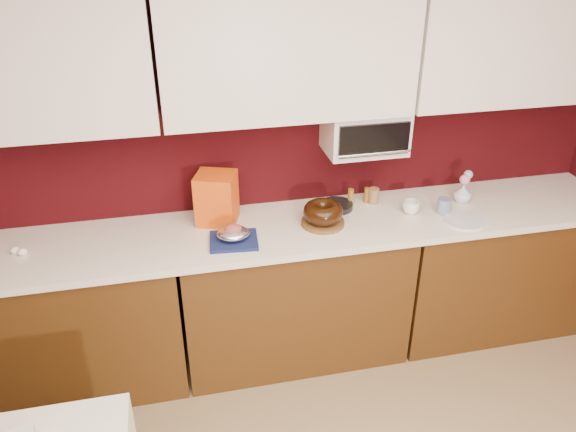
# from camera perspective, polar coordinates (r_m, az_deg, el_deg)

# --- Properties ---
(wall_back) EXTENTS (4.00, 0.02, 2.50)m
(wall_back) POSITION_cam_1_polar(r_m,az_deg,el_deg) (3.30, -0.64, 6.94)
(wall_back) COLOR #34070A
(wall_back) RESTS_ON floor
(base_cabinet_left) EXTENTS (1.31, 0.58, 0.86)m
(base_cabinet_left) POSITION_cam_1_polar(r_m,az_deg,el_deg) (3.45, -21.98, -10.08)
(base_cabinet_left) COLOR #472B0E
(base_cabinet_left) RESTS_ON floor
(base_cabinet_center) EXTENTS (1.31, 0.58, 0.86)m
(base_cabinet_center) POSITION_cam_1_polar(r_m,az_deg,el_deg) (3.43, 0.51, -7.80)
(base_cabinet_center) COLOR #472B0E
(base_cabinet_center) RESTS_ON floor
(base_cabinet_right) EXTENTS (1.31, 0.58, 0.86)m
(base_cabinet_right) POSITION_cam_1_polar(r_m,az_deg,el_deg) (3.91, 20.02, -4.82)
(base_cabinet_right) COLOR #472B0E
(base_cabinet_right) RESTS_ON floor
(countertop) EXTENTS (4.00, 0.62, 0.04)m
(countertop) POSITION_cam_1_polar(r_m,az_deg,el_deg) (3.19, 0.55, -1.27)
(countertop) COLOR white
(countertop) RESTS_ON base_cabinet_center
(upper_cabinet_left) EXTENTS (1.31, 0.33, 0.70)m
(upper_cabinet_left) POSITION_cam_1_polar(r_m,az_deg,el_deg) (2.99, -26.65, 13.76)
(upper_cabinet_left) COLOR white
(upper_cabinet_left) RESTS_ON wall_back
(upper_cabinet_center) EXTENTS (1.31, 0.33, 0.70)m
(upper_cabinet_center) POSITION_cam_1_polar(r_m,az_deg,el_deg) (2.97, -0.02, 16.59)
(upper_cabinet_center) COLOR white
(upper_cabinet_center) RESTS_ON wall_back
(upper_cabinet_right) EXTENTS (1.31, 0.33, 0.70)m
(upper_cabinet_right) POSITION_cam_1_polar(r_m,az_deg,el_deg) (3.51, 22.75, 16.35)
(upper_cabinet_right) COLOR white
(upper_cabinet_right) RESTS_ON wall_back
(toaster_oven) EXTENTS (0.45, 0.30, 0.25)m
(toaster_oven) POSITION_cam_1_polar(r_m,az_deg,el_deg) (3.24, 7.78, 8.64)
(toaster_oven) COLOR white
(toaster_oven) RESTS_ON upper_cabinet_center
(toaster_oven_door) EXTENTS (0.40, 0.02, 0.18)m
(toaster_oven_door) POSITION_cam_1_polar(r_m,az_deg,el_deg) (3.10, 8.76, 7.64)
(toaster_oven_door) COLOR black
(toaster_oven_door) RESTS_ON toaster_oven
(toaster_oven_handle) EXTENTS (0.42, 0.02, 0.02)m
(toaster_oven_handle) POSITION_cam_1_polar(r_m,az_deg,el_deg) (3.12, 8.76, 6.26)
(toaster_oven_handle) COLOR silver
(toaster_oven_handle) RESTS_ON toaster_oven
(cake_base) EXTENTS (0.26, 0.26, 0.02)m
(cake_base) POSITION_cam_1_polar(r_m,az_deg,el_deg) (3.19, 3.55, -0.67)
(cake_base) COLOR brown
(cake_base) RESTS_ON countertop
(bundt_cake) EXTENTS (0.29, 0.29, 0.09)m
(bundt_cake) POSITION_cam_1_polar(r_m,az_deg,el_deg) (3.16, 3.58, 0.42)
(bundt_cake) COLOR black
(bundt_cake) RESTS_ON cake_base
(navy_towel) EXTENTS (0.27, 0.24, 0.02)m
(navy_towel) POSITION_cam_1_polar(r_m,az_deg,el_deg) (3.03, -5.54, -2.51)
(navy_towel) COLOR navy
(navy_towel) RESTS_ON countertop
(foil_ham_nest) EXTENTS (0.22, 0.21, 0.06)m
(foil_ham_nest) POSITION_cam_1_polar(r_m,az_deg,el_deg) (3.01, -5.58, -1.77)
(foil_ham_nest) COLOR white
(foil_ham_nest) RESTS_ON navy_towel
(roasted_ham) EXTENTS (0.11, 0.09, 0.06)m
(roasted_ham) POSITION_cam_1_polar(r_m,az_deg,el_deg) (2.99, -5.60, -1.36)
(roasted_ham) COLOR #A34F4A
(roasted_ham) RESTS_ON foil_ham_nest
(pandoro_box) EXTENTS (0.27, 0.26, 0.29)m
(pandoro_box) POSITION_cam_1_polar(r_m,az_deg,el_deg) (3.18, -7.26, 1.80)
(pandoro_box) COLOR red
(pandoro_box) RESTS_ON countertop
(dark_pan) EXTENTS (0.21, 0.21, 0.03)m
(dark_pan) POSITION_cam_1_polar(r_m,az_deg,el_deg) (3.37, 4.96, 1.05)
(dark_pan) COLOR black
(dark_pan) RESTS_ON countertop
(coffee_mug) EXTENTS (0.12, 0.12, 0.09)m
(coffee_mug) POSITION_cam_1_polar(r_m,az_deg,el_deg) (3.36, 12.39, 1.00)
(coffee_mug) COLOR white
(coffee_mug) RESTS_ON countertop
(blue_jar) EXTENTS (0.09, 0.09, 0.09)m
(blue_jar) POSITION_cam_1_polar(r_m,az_deg,el_deg) (3.41, 15.56, 0.98)
(blue_jar) COLOR navy
(blue_jar) RESTS_ON countertop
(flower_vase) EXTENTS (0.11, 0.11, 0.13)m
(flower_vase) POSITION_cam_1_polar(r_m,az_deg,el_deg) (3.57, 17.33, 2.33)
(flower_vase) COLOR silver
(flower_vase) RESTS_ON countertop
(flower_pink) EXTENTS (0.06, 0.06, 0.06)m
(flower_pink) POSITION_cam_1_polar(r_m,az_deg,el_deg) (3.54, 17.52, 3.54)
(flower_pink) COLOR pink
(flower_pink) RESTS_ON flower_vase
(flower_blue) EXTENTS (0.05, 0.05, 0.05)m
(flower_blue) POSITION_cam_1_polar(r_m,az_deg,el_deg) (3.56, 17.84, 4.03)
(flower_blue) COLOR #86A4D7
(flower_blue) RESTS_ON flower_vase
(china_plate) EXTENTS (0.25, 0.25, 0.01)m
(china_plate) POSITION_cam_1_polar(r_m,az_deg,el_deg) (3.37, 17.47, -0.44)
(china_plate) COLOR silver
(china_plate) RESTS_ON countertop
(amber_bottle) EXTENTS (0.05, 0.05, 0.10)m
(amber_bottle) POSITION_cam_1_polar(r_m,az_deg,el_deg) (3.40, 6.37, 1.95)
(amber_bottle) COLOR #865E18
(amber_bottle) RESTS_ON countertop
(paper_cup) EXTENTS (0.08, 0.08, 0.09)m
(paper_cup) POSITION_cam_1_polar(r_m,az_deg,el_deg) (3.45, 8.69, 2.05)
(paper_cup) COLOR olive
(paper_cup) RESTS_ON countertop
(egg_left) EXTENTS (0.06, 0.05, 0.04)m
(egg_left) POSITION_cam_1_polar(r_m,az_deg,el_deg) (3.21, -25.38, -3.32)
(egg_left) COLOR white
(egg_left) RESTS_ON countertop
(egg_right) EXTENTS (0.06, 0.05, 0.04)m
(egg_right) POSITION_cam_1_polar(r_m,az_deg,el_deg) (3.24, -25.97, -3.15)
(egg_right) COLOR white
(egg_right) RESTS_ON countertop
(amber_bottle_tall) EXTENTS (0.03, 0.03, 0.10)m
(amber_bottle_tall) POSITION_cam_1_polar(r_m,az_deg,el_deg) (3.44, 7.97, 2.11)
(amber_bottle_tall) COLOR brown
(amber_bottle_tall) RESTS_ON countertop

